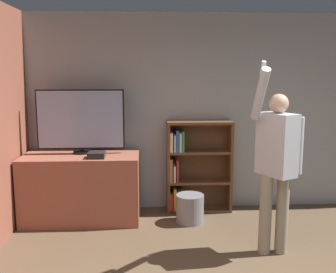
% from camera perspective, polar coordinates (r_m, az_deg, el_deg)
% --- Properties ---
extents(wall_back, '(6.95, 0.09, 2.70)m').
position_cam_1_polar(wall_back, '(5.52, 5.95, 3.45)').
color(wall_back, '#9EA3A8').
rests_on(wall_back, ground_plane).
extents(tv_ledge, '(1.48, 0.68, 0.86)m').
position_cam_1_polar(tv_ledge, '(5.25, -12.44, -7.28)').
color(tv_ledge, '#93513D').
rests_on(tv_ledge, ground_plane).
extents(television, '(1.12, 0.22, 0.83)m').
position_cam_1_polar(television, '(5.19, -12.55, 2.26)').
color(television, black).
rests_on(television, tv_ledge).
extents(game_console, '(0.21, 0.19, 0.07)m').
position_cam_1_polar(game_console, '(4.94, -10.35, -2.67)').
color(game_console, black).
rests_on(game_console, tv_ledge).
extents(bookshelf, '(0.89, 0.28, 1.26)m').
position_cam_1_polar(bookshelf, '(5.44, 3.66, -4.44)').
color(bookshelf, brown).
rests_on(bookshelf, ground_plane).
extents(person, '(0.55, 0.55, 2.02)m').
position_cam_1_polar(person, '(4.20, 15.46, -3.24)').
color(person, gray).
rests_on(person, ground_plane).
extents(waste_bin, '(0.36, 0.36, 0.36)m').
position_cam_1_polar(waste_bin, '(5.14, 3.21, -10.38)').
color(waste_bin, gray).
rests_on(waste_bin, ground_plane).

